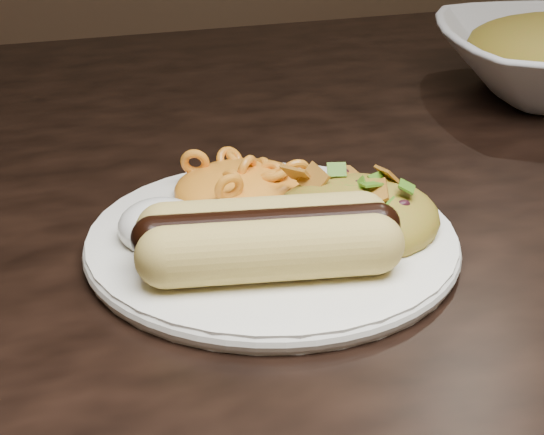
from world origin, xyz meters
name	(u,v)px	position (x,y,z in m)	size (l,w,h in m)	color
table	(282,271)	(0.00, 0.00, 0.66)	(1.60, 0.90, 0.75)	black
plate	(272,241)	(-0.05, -0.13, 0.76)	(0.22, 0.22, 0.01)	white
hotdog	(268,236)	(-0.07, -0.16, 0.78)	(0.13, 0.09, 0.03)	#D8B852
mac_and_cheese	(242,169)	(-0.05, -0.07, 0.78)	(0.09, 0.08, 0.04)	orange
sour_cream	(160,215)	(-0.12, -0.11, 0.78)	(0.05, 0.05, 0.03)	white
taco_salad	(356,201)	(0.00, -0.13, 0.78)	(0.10, 0.10, 0.05)	#CD4F26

